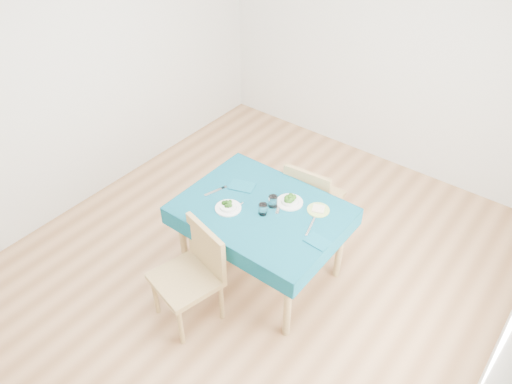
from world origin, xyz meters
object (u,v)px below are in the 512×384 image
Objects in this scene: chair_near at (184,267)px; bowl_near at (228,206)px; bowl_far at (290,200)px; side_plate at (318,210)px; table at (261,242)px; chair_far at (316,187)px.

bowl_near is (-0.03, 0.56, 0.21)m from chair_near.
bowl_far is 0.25m from side_plate.
table is 0.49m from bowl_near.
bowl_near is at bearing -143.95° from side_plate.
chair_near is 5.27× the size of bowl_far.
chair_near is 1.48m from chair_far.
bowl_far is at bearing 91.99° from chair_far.
chair_near is at bearing -104.29° from table.
table is 5.96× the size of bowl_far.
side_plate is at bearing 117.42° from chair_far.
chair_near reaches higher than chair_far.
table is at bearing -125.09° from bowl_far.
chair_far is at bearing 72.80° from bowl_near.
table is at bearing 38.12° from bowl_near.
bowl_far reaches higher than side_plate.
chair_near is at bearing -109.28° from bowl_far.
side_plate is (0.31, -0.47, 0.21)m from chair_far.
chair_far is 6.12× the size of side_plate.
chair_far is 5.08× the size of bowl_far.
bowl_near is at bearing 67.20° from chair_far.
chair_near reaches higher than side_plate.
side_plate is (0.24, 0.06, -0.03)m from bowl_far.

